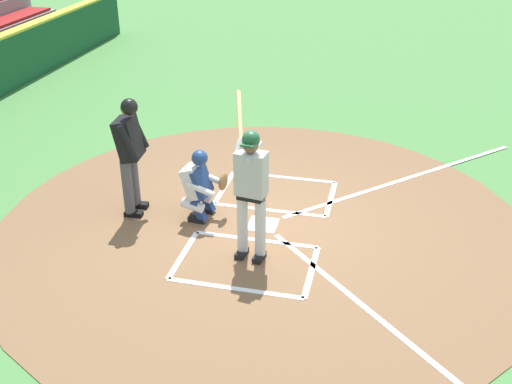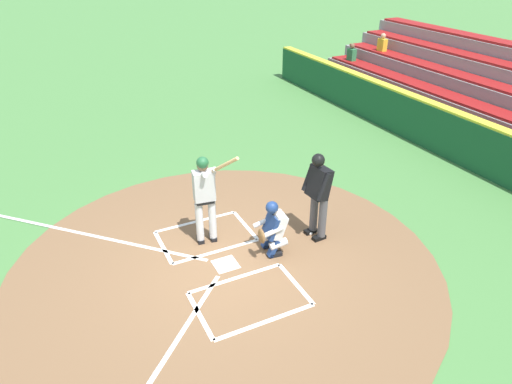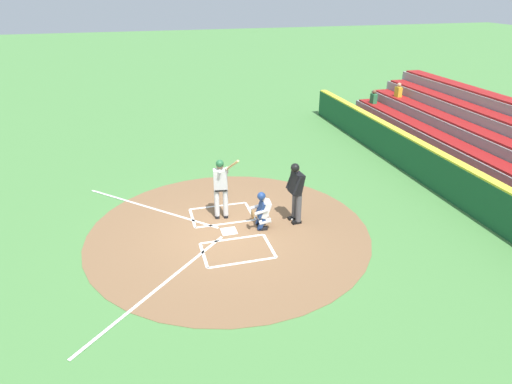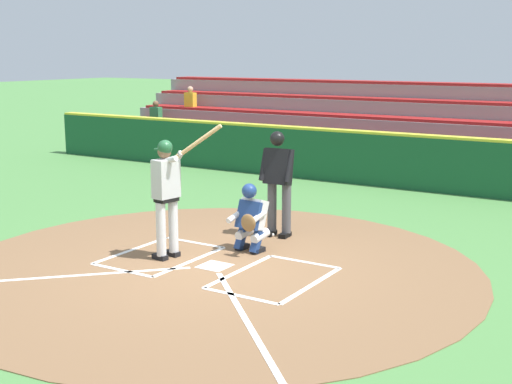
# 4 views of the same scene
# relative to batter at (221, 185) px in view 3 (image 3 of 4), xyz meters

# --- Properties ---
(ground_plane) EXTENTS (120.00, 120.00, 0.00)m
(ground_plane) POSITION_rel_batter_xyz_m (-0.86, -0.03, -1.10)
(ground_plane) COLOR #4C8442
(dirt_circle) EXTENTS (8.00, 8.00, 0.01)m
(dirt_circle) POSITION_rel_batter_xyz_m (-0.86, -0.03, -1.09)
(dirt_circle) COLOR brown
(dirt_circle) RESTS_ON ground
(home_plate_and_chalk) EXTENTS (7.93, 4.91, 0.01)m
(home_plate_and_chalk) POSITION_rel_batter_xyz_m (-0.86, 0.85, -1.08)
(home_plate_and_chalk) COLOR white
(home_plate_and_chalk) RESTS_ON dirt_circle
(batter) EXTENTS (1.01, 0.61, 2.13)m
(batter) POSITION_rel_batter_xyz_m (0.00, 0.00, 0.00)
(batter) COLOR silver
(batter) RESTS_ON ground
(catcher) EXTENTS (0.59, 0.65, 1.13)m
(catcher) POSITION_rel_batter_xyz_m (-0.89, -1.00, -0.51)
(catcher) COLOR black
(catcher) RESTS_ON ground
(plate_umpire) EXTENTS (0.60, 0.44, 1.86)m
(plate_umpire) POSITION_rel_batter_xyz_m (-0.79, -2.05, -0.02)
(plate_umpire) COLOR #4C4C51
(plate_umpire) RESTS_ON ground
(baseball) EXTENTS (0.07, 0.07, 0.07)m
(baseball) POSITION_rel_batter_xyz_m (-0.72, -1.99, -1.06)
(baseball) COLOR white
(baseball) RESTS_ON ground
(backstop_wall) EXTENTS (22.00, 0.36, 1.31)m
(backstop_wall) POSITION_rel_batter_xyz_m (-0.86, -7.53, -0.45)
(backstop_wall) COLOR #19512D
(backstop_wall) RESTS_ON ground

